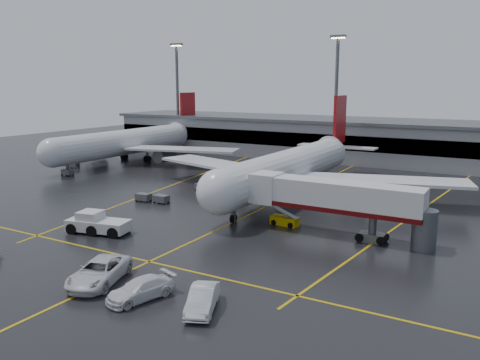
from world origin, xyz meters
The scene contains 21 objects.
ground centered at (0.00, 0.00, 0.00)m, with size 220.00×220.00×0.00m, color black.
apron_line_centre centered at (0.00, 0.00, 0.01)m, with size 0.25×90.00×0.02m, color gold.
apron_line_stop centered at (0.00, -22.00, 0.01)m, with size 60.00×0.25×0.02m, color gold.
apron_line_left centered at (-20.00, 10.00, 0.01)m, with size 0.25×70.00×0.02m, color gold.
apron_line_right centered at (18.00, 10.00, 0.01)m, with size 0.25×70.00×0.02m, color gold.
terminal centered at (0.00, 47.93, 4.32)m, with size 122.00×19.00×8.60m.
light_mast_left centered at (-45.00, 42.00, 14.47)m, with size 3.00×1.20×25.45m.
light_mast_mid centered at (-5.00, 42.00, 14.47)m, with size 3.00×1.20×25.45m.
main_airliner centered at (0.00, 9.70, 4.21)m, with size 48.80×45.60×14.10m.
second_airliner centered at (-42.00, 21.70, 4.21)m, with size 48.80×45.60×14.10m.
jet_bridge centered at (11.87, -6.00, 3.93)m, with size 19.90×3.40×6.05m.
pushback_tractor centered at (-10.76, -17.94, 0.97)m, with size 7.26×4.26×2.44m.
belt_loader centered at (5.69, -5.00, 0.51)m, with size 3.35×1.73×2.06m.
service_van_a centered at (-0.31, -27.75, 0.95)m, with size 3.16×6.86×1.91m, color silver.
service_van_b centered at (4.63, -28.36, 0.79)m, with size 2.20×5.42×1.57m, color white.
service_van_c centered at (9.69, -27.57, 0.84)m, with size 1.77×5.07×1.67m, color silver.
baggage_cart_a centered at (-13.30, -3.85, 0.63)m, with size 2.05×1.37×1.12m.
baggage_cart_b centered at (-16.06, -4.30, 0.63)m, with size 2.15×1.54×1.12m.
baggage_cart_c centered at (-13.00, 5.43, 0.63)m, with size 2.17×1.58×1.12m.
baggage_cart_d centered at (-46.21, 10.03, 0.63)m, with size 2.23×1.70×1.12m.
baggage_cart_e centered at (-40.83, 3.99, 0.63)m, with size 2.01×1.32×1.12m.
Camera 1 is at (28.30, -54.36, 15.89)m, focal length 36.54 mm.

